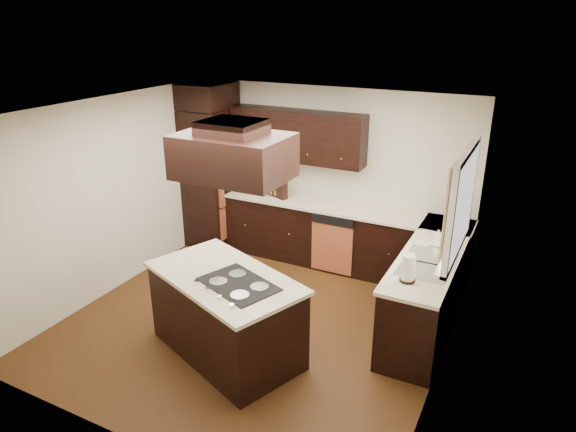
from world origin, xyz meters
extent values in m
cube|color=#593515|center=(0.00, 0.00, -0.01)|extent=(4.20, 4.20, 0.02)
cube|color=silver|center=(0.00, 0.00, 2.51)|extent=(4.20, 4.20, 0.02)
cube|color=beige|center=(0.00, 2.11, 1.25)|extent=(4.20, 0.02, 2.50)
cube|color=beige|center=(0.00, -2.11, 1.25)|extent=(4.20, 0.02, 2.50)
cube|color=beige|center=(-2.11, 0.00, 1.25)|extent=(0.02, 4.20, 2.50)
cube|color=beige|center=(2.11, 0.00, 1.25)|extent=(0.02, 4.20, 2.50)
cube|color=black|center=(-1.78, 1.71, 1.06)|extent=(0.65, 0.75, 2.12)
cube|color=#B45736|center=(-1.43, 1.71, 1.12)|extent=(0.05, 0.62, 0.78)
cube|color=black|center=(0.03, 1.80, 0.44)|extent=(2.93, 0.60, 0.88)
cube|color=black|center=(1.80, 0.90, 0.44)|extent=(0.60, 2.40, 0.88)
cube|color=beige|center=(0.03, 1.79, 0.90)|extent=(2.93, 0.63, 0.04)
cube|color=beige|center=(1.79, 0.90, 0.90)|extent=(0.63, 2.40, 0.04)
cube|color=black|center=(-0.43, 1.93, 1.81)|extent=(2.00, 0.34, 0.72)
cube|color=#B45736|center=(0.33, 1.50, 0.40)|extent=(0.60, 0.05, 0.72)
cube|color=white|center=(2.07, 0.55, 1.65)|extent=(0.06, 1.32, 1.12)
cube|color=white|center=(2.10, 0.55, 1.65)|extent=(0.00, 1.20, 1.00)
cube|color=beige|center=(2.01, 0.13, 1.70)|extent=(0.02, 0.34, 0.90)
cube|color=beige|center=(2.01, 0.97, 1.70)|extent=(0.02, 0.34, 0.90)
cube|color=silver|center=(1.80, 0.55, 0.92)|extent=(0.52, 0.84, 0.01)
cube|color=black|center=(0.01, -0.67, 0.44)|extent=(1.83, 1.42, 0.88)
cube|color=beige|center=(0.01, -0.67, 0.90)|extent=(1.91, 1.49, 0.04)
cube|color=black|center=(0.24, -0.76, 0.93)|extent=(0.90, 0.76, 0.01)
cube|color=black|center=(0.10, -0.55, 2.16)|extent=(1.05, 0.72, 0.42)
cube|color=black|center=(0.10, -0.55, 2.44)|extent=(0.55, 0.50, 0.13)
cylinder|color=silver|center=(-1.13, 1.81, 0.97)|extent=(0.15, 0.15, 0.10)
cone|color=silver|center=(-1.13, 1.81, 1.15)|extent=(0.13, 0.13, 0.26)
cube|color=black|center=(-0.66, 1.75, 1.08)|extent=(0.39, 0.25, 0.32)
imported|color=white|center=(-1.06, 1.80, 0.95)|extent=(0.29, 0.29, 0.06)
imported|color=white|center=(1.79, 1.10, 1.01)|extent=(0.11, 0.11, 0.18)
cylinder|color=white|center=(1.71, 0.06, 1.06)|extent=(0.17, 0.17, 0.29)
camera|label=1|loc=(2.69, -4.52, 3.41)|focal=32.00mm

